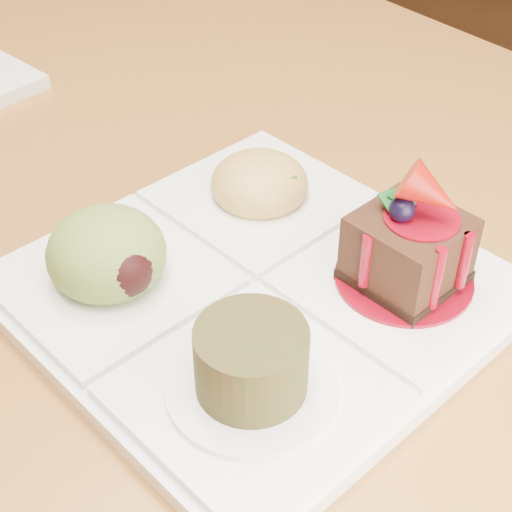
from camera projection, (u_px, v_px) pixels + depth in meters
sampler_plate at (249, 274)px, 0.47m from camera, size 0.28×0.28×0.10m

